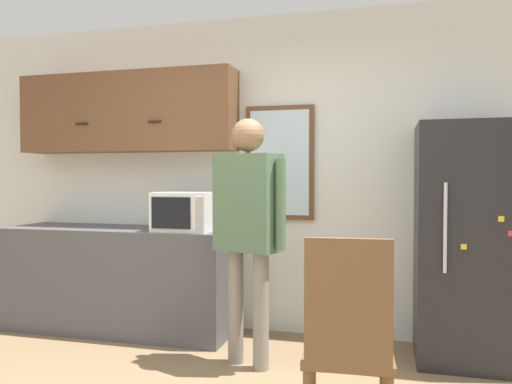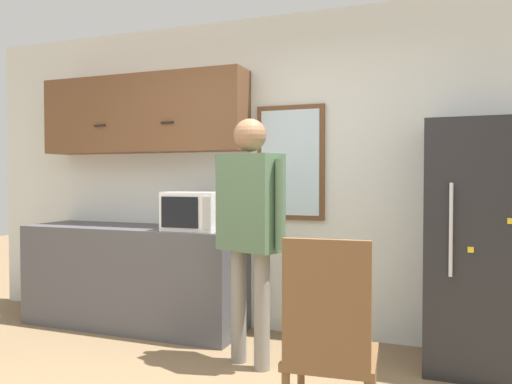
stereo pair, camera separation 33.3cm
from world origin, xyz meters
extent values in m
cube|color=silver|center=(0.00, 2.11, 1.35)|extent=(6.00, 0.06, 2.70)
cube|color=#4C4C51|center=(-1.20, 1.77, 0.44)|extent=(1.99, 0.62, 0.89)
cube|color=brown|center=(-1.20, 1.93, 1.90)|extent=(1.99, 0.31, 0.69)
cube|color=black|center=(-1.55, 1.76, 1.79)|extent=(0.12, 0.01, 0.01)
cube|color=black|center=(-0.85, 1.76, 1.79)|extent=(0.12, 0.01, 0.01)
cube|color=white|center=(-0.55, 1.72, 1.05)|extent=(0.46, 0.41, 0.32)
cube|color=black|center=(-0.59, 1.51, 1.05)|extent=(0.33, 0.01, 0.25)
cube|color=#B2B2B2|center=(-0.36, 1.51, 1.05)|extent=(0.07, 0.01, 0.25)
cylinder|color=gray|center=(0.00, 1.30, 0.41)|extent=(0.11, 0.11, 0.81)
cylinder|color=gray|center=(0.21, 1.22, 0.41)|extent=(0.11, 0.11, 0.81)
cube|color=#4C6B4C|center=(0.10, 1.26, 1.15)|extent=(0.51, 0.37, 0.67)
sphere|color=#8C6647|center=(0.10, 1.26, 1.62)|extent=(0.23, 0.23, 0.23)
cylinder|color=#4C6B4C|center=(-0.15, 1.36, 1.14)|extent=(0.07, 0.07, 0.60)
cylinder|color=#4C6B4C|center=(0.35, 1.17, 1.14)|extent=(0.07, 0.07, 0.60)
cube|color=#232326|center=(1.62, 1.76, 0.85)|extent=(0.75, 0.63, 1.71)
cylinder|color=silver|center=(1.41, 1.42, 0.99)|extent=(0.02, 0.02, 0.60)
cube|color=red|center=(1.81, 1.44, 0.96)|extent=(0.04, 0.01, 0.04)
cube|color=yellow|center=(1.53, 1.44, 0.87)|extent=(0.04, 0.01, 0.04)
cube|color=yellow|center=(1.75, 1.44, 1.06)|extent=(0.04, 0.01, 0.04)
cube|color=brown|center=(0.85, 0.44, 0.44)|extent=(0.47, 0.47, 0.04)
cylinder|color=brown|center=(0.65, 0.61, 0.21)|extent=(0.04, 0.04, 0.42)
cube|color=brown|center=(0.87, 0.24, 0.75)|extent=(0.40, 0.07, 0.58)
cube|color=brown|center=(0.15, 2.07, 1.45)|extent=(0.59, 0.04, 0.96)
cube|color=silver|center=(0.15, 2.05, 1.45)|extent=(0.51, 0.01, 0.88)
camera|label=1|loc=(1.05, -2.07, 1.32)|focal=35.00mm
camera|label=2|loc=(1.36, -1.97, 1.32)|focal=35.00mm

